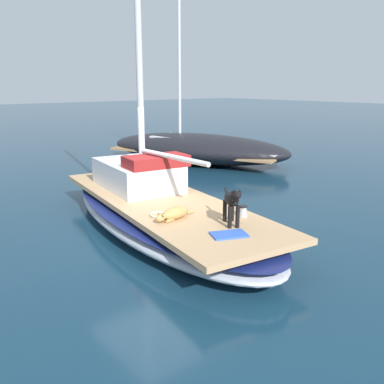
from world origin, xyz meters
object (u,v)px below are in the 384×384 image
(dog_black, at_px, (232,201))
(deck_towel, at_px, (229,235))
(sailboat_main, at_px, (162,214))
(moored_boat_starboard_side, at_px, (197,148))
(deck_winch, at_px, (243,211))
(dog_tan, at_px, (174,213))
(coiled_rope, at_px, (158,215))

(dog_black, relative_size, deck_towel, 1.51)
(sailboat_main, relative_size, moored_boat_starboard_side, 0.90)
(sailboat_main, relative_size, deck_winch, 35.87)
(dog_black, bearing_deg, moored_boat_starboard_side, 53.18)
(dog_tan, distance_m, deck_winch, 1.24)
(sailboat_main, distance_m, deck_towel, 2.51)
(dog_black, bearing_deg, dog_tan, 121.78)
(deck_towel, bearing_deg, dog_tan, 97.51)
(deck_towel, relative_size, moored_boat_starboard_side, 0.07)
(sailboat_main, xyz_separation_m, dog_black, (-0.06, -2.11, 0.75))
(dog_tan, height_order, dog_black, dog_black)
(deck_towel, bearing_deg, dog_black, 40.82)
(sailboat_main, height_order, coiled_rope, coiled_rope)
(sailboat_main, height_order, deck_towel, deck_towel)
(dog_black, xyz_separation_m, deck_winch, (0.49, 0.20, -0.32))
(deck_towel, bearing_deg, coiled_rope, 99.76)
(deck_winch, distance_m, moored_boat_starboard_side, 9.00)
(coiled_rope, height_order, moored_boat_starboard_side, moored_boat_starboard_side)
(deck_winch, height_order, coiled_rope, deck_winch)
(dog_tan, bearing_deg, sailboat_main, 64.05)
(dog_tan, bearing_deg, dog_black, -58.22)
(dog_tan, distance_m, moored_boat_starboard_side, 9.13)
(deck_towel, bearing_deg, moored_boat_starboard_side, 52.55)
(sailboat_main, bearing_deg, deck_towel, -100.21)
(dog_tan, distance_m, coiled_rope, 0.36)
(sailboat_main, distance_m, coiled_rope, 1.19)
(coiled_rope, bearing_deg, dog_tan, -72.43)
(dog_tan, relative_size, coiled_rope, 2.94)
(deck_winch, bearing_deg, coiled_rope, 138.47)
(dog_black, xyz_separation_m, deck_towel, (-0.38, -0.33, -0.41))
(dog_tan, xyz_separation_m, deck_towel, (0.16, -1.21, -0.09))
(coiled_rope, xyz_separation_m, moored_boat_starboard_side, (6.32, 6.35, -0.10))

